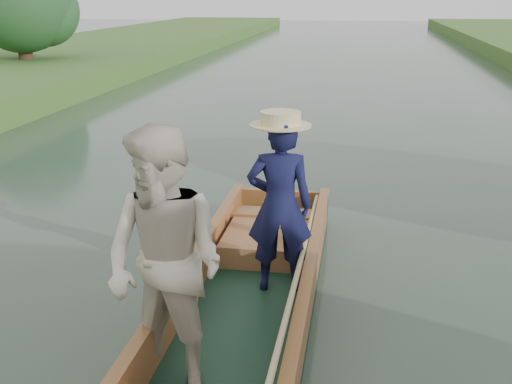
# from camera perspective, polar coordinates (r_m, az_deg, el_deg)

# --- Properties ---
(ground) EXTENTS (120.00, 120.00, 0.00)m
(ground) POSITION_cam_1_polar(r_m,az_deg,el_deg) (5.44, -1.03, -11.49)
(ground) COLOR #283D30
(ground) RESTS_ON ground
(trees_far) EXTENTS (21.91, 16.73, 4.29)m
(trees_far) POSITION_cam_1_polar(r_m,az_deg,el_deg) (12.23, 6.40, 16.27)
(trees_far) COLOR #47331E
(trees_far) RESTS_ON ground
(punt) EXTENTS (1.40, 5.00, 1.87)m
(punt) POSITION_cam_1_polar(r_m,az_deg,el_deg) (4.91, -2.84, -6.67)
(punt) COLOR #133120
(punt) RESTS_ON ground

